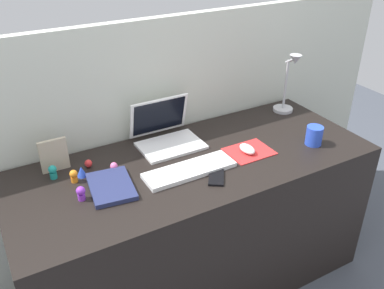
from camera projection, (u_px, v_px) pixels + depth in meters
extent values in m
plane|color=#474C56|center=(194.00, 277.00, 2.29)|extent=(6.00, 6.00, 0.00)
cube|color=beige|center=(160.00, 142.00, 2.25)|extent=(2.88, 0.05, 1.31)
cube|color=black|center=(195.00, 224.00, 2.10)|extent=(1.68, 0.68, 0.74)
cube|color=white|center=(171.00, 146.00, 2.03)|extent=(0.30, 0.21, 0.01)
cube|color=white|center=(159.00, 116.00, 2.07)|extent=(0.30, 0.06, 0.20)
cube|color=black|center=(159.00, 116.00, 2.07)|extent=(0.27, 0.04, 0.17)
cube|color=white|center=(190.00, 170.00, 1.84)|extent=(0.41, 0.13, 0.02)
cube|color=red|center=(249.00, 151.00, 1.99)|extent=(0.21, 0.17, 0.00)
ellipsoid|color=white|center=(247.00, 149.00, 1.97)|extent=(0.06, 0.10, 0.03)
cube|color=black|center=(216.00, 177.00, 1.80)|extent=(0.12, 0.14, 0.01)
cylinder|color=#B7B7BC|center=(283.00, 109.00, 2.39)|extent=(0.11, 0.11, 0.02)
cylinder|color=#B7B7BC|center=(286.00, 85.00, 2.31)|extent=(0.01, 0.01, 0.28)
cylinder|color=#B7B7BC|center=(292.00, 60.00, 2.22)|extent=(0.01, 0.09, 0.06)
cone|color=#B7B7BC|center=(295.00, 60.00, 2.20)|extent=(0.06, 0.06, 0.05)
cube|color=navy|center=(111.00, 186.00, 1.73)|extent=(0.20, 0.26, 0.02)
cube|color=#B2A58C|center=(54.00, 155.00, 1.82)|extent=(0.12, 0.02, 0.15)
cylinder|color=blue|center=(314.00, 136.00, 2.03)|extent=(0.08, 0.08, 0.09)
cylinder|color=purple|center=(82.00, 197.00, 1.66)|extent=(0.03, 0.03, 0.03)
sphere|color=purple|center=(81.00, 191.00, 1.65)|extent=(0.04, 0.04, 0.04)
ellipsoid|color=red|center=(88.00, 163.00, 1.87)|extent=(0.03, 0.03, 0.04)
ellipsoid|color=pink|center=(114.00, 166.00, 1.85)|extent=(0.03, 0.03, 0.04)
cylinder|color=orange|center=(74.00, 179.00, 1.77)|extent=(0.03, 0.03, 0.02)
sphere|color=orange|center=(74.00, 174.00, 1.76)|extent=(0.03, 0.03, 0.03)
cylinder|color=teal|center=(54.00, 175.00, 1.79)|extent=(0.03, 0.03, 0.03)
sphere|color=teal|center=(52.00, 169.00, 1.78)|extent=(0.04, 0.04, 0.04)
cone|color=blue|center=(81.00, 171.00, 1.80)|extent=(0.04, 0.04, 0.05)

